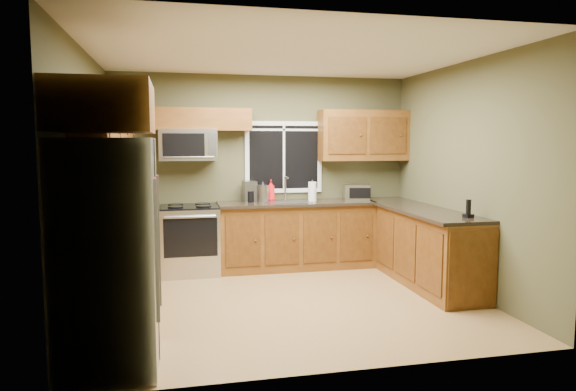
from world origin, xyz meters
name	(u,v)px	position (x,y,z in m)	size (l,w,h in m)	color
floor	(290,301)	(0.00, 0.00, 0.00)	(4.20, 4.20, 0.00)	olive
ceiling	(290,54)	(0.00, 0.00, 2.70)	(4.20, 4.20, 0.00)	white
back_wall	(263,171)	(0.00, 1.80, 1.35)	(4.20, 4.20, 0.00)	#48482B
front_wall	(343,198)	(0.00, -1.80, 1.35)	(4.20, 4.20, 0.00)	#48482B
left_wall	(86,184)	(-2.10, 0.00, 1.35)	(3.60, 3.60, 0.00)	#48482B
right_wall	(465,178)	(2.10, 0.00, 1.35)	(3.60, 3.60, 0.00)	#48482B
window	(284,157)	(0.30, 1.78, 1.55)	(1.12, 0.03, 1.02)	white
base_cabinets_left	(125,260)	(-1.80, 0.48, 0.45)	(0.60, 2.65, 0.90)	brown
countertop_left	(126,219)	(-1.78, 0.48, 0.92)	(0.65, 2.65, 0.04)	black
base_cabinets_back	(296,236)	(0.42, 1.50, 0.45)	(2.17, 0.60, 0.90)	brown
countertop_back	(296,203)	(0.42, 1.48, 0.92)	(2.17, 0.65, 0.04)	black
base_cabinets_peninsula	(418,245)	(1.80, 0.54, 0.45)	(0.60, 2.52, 0.90)	brown
countertop_peninsula	(417,209)	(1.78, 0.55, 0.92)	(0.65, 2.50, 0.04)	black
upper_cabinets_left	(107,134)	(-1.94, 0.48, 1.86)	(0.33, 2.65, 0.72)	brown
upper_cabinets_back_left	(203,119)	(-0.85, 1.64, 2.07)	(1.30, 0.33, 0.30)	brown
upper_cabinets_back_right	(364,136)	(1.45, 1.64, 1.86)	(1.30, 0.33, 0.72)	brown
upper_cabinet_over_fridge	(103,107)	(-1.74, -1.30, 2.03)	(0.72, 0.90, 0.38)	brown
refrigerator	(109,254)	(-1.74, -1.30, 0.90)	(0.74, 0.90, 1.80)	#B7B7BC
range	(190,239)	(-1.05, 1.47, 0.47)	(0.76, 0.69, 0.94)	#B7B7BC
microwave	(188,145)	(-1.05, 1.61, 1.73)	(0.76, 0.41, 0.42)	#B7B7BC
sink	(288,201)	(0.30, 1.49, 0.95)	(0.60, 0.42, 0.36)	slate
toaster_oven	(357,192)	(1.31, 1.51, 1.05)	(0.40, 0.34, 0.22)	#B7B7BC
coffee_maker	(250,192)	(-0.22, 1.61, 1.08)	(0.19, 0.25, 0.29)	slate
kettle	(263,192)	(-0.05, 1.53, 1.07)	(0.17, 0.17, 0.29)	#B7B7BC
paper_towel_roll	(312,191)	(0.65, 1.50, 1.08)	(0.14, 0.14, 0.30)	white
soap_bottle_a	(271,190)	(0.09, 1.67, 1.09)	(0.11, 0.12, 0.30)	red
soap_bottle_b	(312,193)	(0.70, 1.70, 1.04)	(0.09, 0.09, 0.19)	white
soap_bottle_c	(255,195)	(-0.13, 1.70, 1.02)	(0.12, 0.12, 0.16)	white
cordless_phone	(468,212)	(1.92, -0.39, 1.00)	(0.10, 0.10, 0.20)	black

